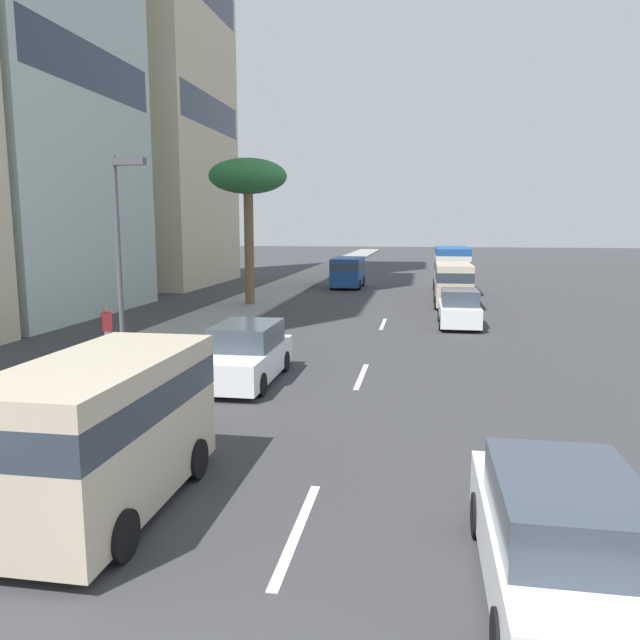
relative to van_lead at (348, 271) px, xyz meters
The scene contains 15 objects.
ground_plane 10.55m from the van_lead, 159.42° to the right, with size 198.00×198.00×0.00m, color #38383A.
sidewalk_right 10.82m from the van_lead, 155.70° to the left, with size 162.00×3.65×0.15m, color gray.
lane_stripe_near 36.61m from the van_lead, behind, with size 3.20×0.16×0.01m, color silver.
lane_stripe_mid 26.98m from the van_lead, behind, with size 3.20×0.16×0.01m, color silver.
lane_stripe_far 17.01m from the van_lead, 167.47° to the right, with size 3.20×0.16×0.01m, color silver.
van_lead is the anchor object (origin of this frame).
minibus_second 7.71m from the van_lead, 107.25° to the right, with size 6.12×2.33×3.08m.
car_third 27.81m from the van_lead, behind, with size 4.67×1.91×1.69m.
van_fourth 36.18m from the van_lead, behind, with size 4.70×2.16×2.48m.
car_fifth 18.07m from the van_lead, 156.81° to the right, with size 4.23×1.82×1.70m.
van_sixth 11.93m from the van_lead, 143.14° to the right, with size 5.03×2.08×2.42m.
car_seventh 38.23m from the van_lead, 169.18° to the right, with size 4.54×1.85×1.65m.
pedestrian_near_lamp 26.07m from the van_lead, 168.42° to the left, with size 0.37×0.39×1.65m.
palm_tree 13.42m from the van_lead, 159.65° to the left, with size 4.31×4.31×8.06m.
street_lamp 29.01m from the van_lead, behind, with size 0.24×0.97×6.28m.
Camera 1 is at (-3.55, -1.76, 4.55)m, focal length 34.46 mm.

